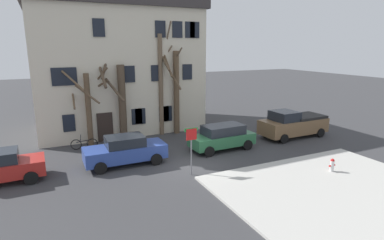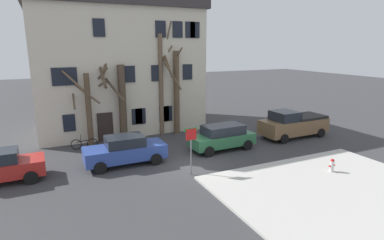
# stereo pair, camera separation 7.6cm
# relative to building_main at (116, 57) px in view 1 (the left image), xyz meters

# --- Properties ---
(ground_plane) EXTENTS (120.00, 120.00, 0.00)m
(ground_plane) POSITION_rel_building_main_xyz_m (1.83, -10.93, -5.87)
(ground_plane) COLOR #38383A
(sidewalk_slab) EXTENTS (10.85, 7.97, 0.12)m
(sidewalk_slab) POSITION_rel_building_main_xyz_m (6.46, -16.85, -5.81)
(sidewalk_slab) COLOR #B7B5AD
(sidewalk_slab) RESTS_ON ground_plane
(building_main) EXTENTS (13.23, 8.36, 11.57)m
(building_main) POSITION_rel_building_main_xyz_m (0.00, 0.00, 0.00)
(building_main) COLOR beige
(building_main) RESTS_ON ground_plane
(tree_bare_near) EXTENTS (3.01, 3.00, 5.40)m
(tree_bare_near) POSITION_rel_building_main_xyz_m (-3.01, -4.42, -3.03)
(tree_bare_near) COLOR brown
(tree_bare_near) RESTS_ON ground_plane
(tree_bare_mid) EXTENTS (2.37, 2.86, 6.45)m
(tree_bare_mid) POSITION_rel_building_main_xyz_m (-0.79, -4.29, -2.71)
(tree_bare_mid) COLOR #4C3D2D
(tree_bare_mid) RESTS_ON ground_plane
(tree_bare_far) EXTENTS (2.41, 2.62, 8.57)m
(tree_bare_far) POSITION_rel_building_main_xyz_m (2.53, -3.96, -1.67)
(tree_bare_far) COLOR brown
(tree_bare_far) RESTS_ON ground_plane
(tree_bare_end) EXTENTS (1.28, 2.02, 6.66)m
(tree_bare_end) POSITION_rel_building_main_xyz_m (3.57, -4.20, -2.39)
(tree_bare_end) COLOR brown
(tree_bare_end) RESTS_ON ground_plane
(car_blue_sedan) EXTENTS (4.67, 2.00, 1.71)m
(car_blue_sedan) POSITION_rel_building_main_xyz_m (-1.70, -9.21, -5.01)
(car_blue_sedan) COLOR #2D4799
(car_blue_sedan) RESTS_ON ground_plane
(car_green_wagon) EXTENTS (4.44, 2.08, 1.68)m
(car_green_wagon) POSITION_rel_building_main_xyz_m (4.82, -9.29, -4.99)
(car_green_wagon) COLOR #2D6B42
(car_green_wagon) RESTS_ON ground_plane
(pickup_truck_brown) EXTENTS (5.36, 2.34, 2.08)m
(pickup_truck_brown) POSITION_rel_building_main_xyz_m (11.23, -8.99, -4.86)
(pickup_truck_brown) COLOR brown
(pickup_truck_brown) RESTS_ON ground_plane
(fire_hydrant) EXTENTS (0.42, 0.22, 0.73)m
(fire_hydrant) POSITION_rel_building_main_xyz_m (8.11, -15.41, -5.37)
(fire_hydrant) COLOR silver
(fire_hydrant) RESTS_ON sidewalk_slab
(street_sign_pole) EXTENTS (0.76, 0.07, 2.61)m
(street_sign_pole) POSITION_rel_building_main_xyz_m (1.12, -12.29, -4.03)
(street_sign_pole) COLOR slate
(street_sign_pole) RESTS_ON ground_plane
(bicycle_leaning) EXTENTS (1.72, 0.42, 1.03)m
(bicycle_leaning) POSITION_rel_building_main_xyz_m (-3.56, -5.28, -5.50)
(bicycle_leaning) COLOR black
(bicycle_leaning) RESTS_ON ground_plane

